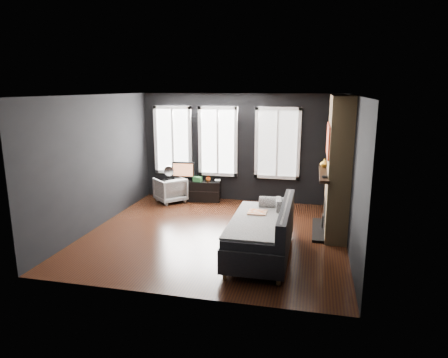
% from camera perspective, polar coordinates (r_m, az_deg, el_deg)
% --- Properties ---
extents(floor, '(5.00, 5.00, 0.00)m').
position_cam_1_polar(floor, '(8.02, -1.18, -7.76)').
color(floor, black).
rests_on(floor, ground).
extents(ceiling, '(5.00, 5.00, 0.00)m').
position_cam_1_polar(ceiling, '(7.50, -1.28, 11.90)').
color(ceiling, white).
rests_on(ceiling, ground).
extents(wall_back, '(5.00, 0.02, 2.70)m').
position_cam_1_polar(wall_back, '(10.06, 2.23, 4.44)').
color(wall_back, black).
rests_on(wall_back, ground).
extents(wall_left, '(0.02, 5.00, 2.70)m').
position_cam_1_polar(wall_left, '(8.60, -17.64, 2.37)').
color(wall_left, black).
rests_on(wall_left, ground).
extents(wall_right, '(0.02, 5.00, 2.70)m').
position_cam_1_polar(wall_right, '(7.46, 17.75, 0.82)').
color(wall_right, black).
rests_on(wall_right, ground).
extents(windows, '(4.00, 0.16, 1.76)m').
position_cam_1_polar(windows, '(10.01, -0.34, 10.34)').
color(windows, white).
rests_on(windows, wall_back).
extents(fireplace, '(0.70, 1.62, 2.70)m').
position_cam_1_polar(fireplace, '(8.03, 15.99, 1.77)').
color(fireplace, '#93724C').
rests_on(fireplace, floor).
extents(sofa, '(1.10, 2.20, 0.95)m').
position_cam_1_polar(sofa, '(6.89, 5.27, -7.18)').
color(sofa, black).
rests_on(sofa, floor).
extents(stripe_pillow, '(0.14, 0.39, 0.38)m').
position_cam_1_polar(stripe_pillow, '(7.33, 7.78, -4.26)').
color(stripe_pillow, gray).
rests_on(stripe_pillow, sofa).
extents(armchair, '(0.91, 0.91, 0.69)m').
position_cam_1_polar(armchair, '(10.18, -7.69, -1.35)').
color(armchair, white).
rests_on(armchair, floor).
extents(media_console, '(1.54, 0.61, 0.52)m').
position_cam_1_polar(media_console, '(10.32, -4.66, -1.57)').
color(media_console, black).
rests_on(media_console, floor).
extents(monitor, '(0.60, 0.15, 0.53)m').
position_cam_1_polar(monitor, '(10.27, -5.83, 1.34)').
color(monitor, black).
rests_on(monitor, media_console).
extents(desk_fan, '(0.29, 0.29, 0.38)m').
position_cam_1_polar(desk_fan, '(10.33, -7.83, 0.91)').
color(desk_fan, '#A5A5A5').
rests_on(desk_fan, media_console).
extents(mug, '(0.14, 0.12, 0.12)m').
position_cam_1_polar(mug, '(10.13, -2.27, 0.04)').
color(mug, orange).
rests_on(mug, media_console).
extents(book, '(0.15, 0.04, 0.20)m').
position_cam_1_polar(book, '(10.19, -1.33, 0.35)').
color(book, '#B2A58E').
rests_on(book, media_console).
extents(storage_box, '(0.23, 0.17, 0.11)m').
position_cam_1_polar(storage_box, '(10.13, -3.81, 0.00)').
color(storage_box, '#296730').
rests_on(storage_box, media_console).
extents(mantel_vase, '(0.23, 0.23, 0.17)m').
position_cam_1_polar(mantel_vase, '(8.47, 14.14, 2.21)').
color(mantel_vase, yellow).
rests_on(mantel_vase, fireplace).
extents(mantel_clock, '(0.15, 0.15, 0.04)m').
position_cam_1_polar(mantel_clock, '(7.50, 14.24, 0.32)').
color(mantel_clock, black).
rests_on(mantel_clock, fireplace).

